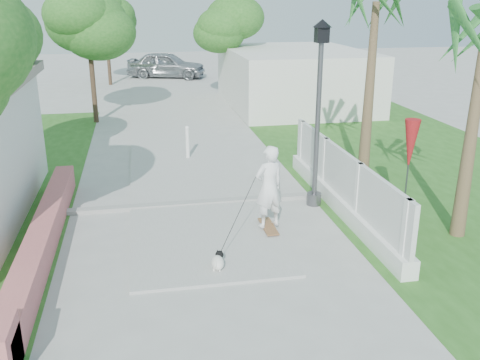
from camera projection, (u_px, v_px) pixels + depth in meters
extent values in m
plane|color=#B7B7B2|center=(242.00, 356.00, 7.70)|extent=(90.00, 90.00, 0.00)
cube|color=#B7B7B2|center=(164.00, 101.00, 26.27)|extent=(3.20, 36.00, 0.06)
cube|color=#999993|center=(196.00, 203.00, 13.26)|extent=(6.50, 0.25, 0.10)
cube|color=#2C5F1E|center=(416.00, 165.00, 16.37)|extent=(8.00, 20.00, 0.01)
cube|color=#C76566|center=(43.00, 239.00, 10.74)|extent=(0.45, 8.00, 0.60)
cube|color=white|center=(340.00, 203.00, 12.89)|extent=(0.35, 7.00, 0.40)
cube|color=white|center=(342.00, 173.00, 12.64)|extent=(0.10, 7.00, 1.10)
cube|color=white|center=(406.00, 238.00, 9.73)|extent=(0.14, 0.14, 1.50)
cube|color=white|center=(358.00, 196.00, 11.78)|extent=(0.14, 0.14, 1.50)
cube|color=white|center=(325.00, 166.00, 13.82)|extent=(0.14, 0.14, 1.50)
cube|color=white|center=(302.00, 146.00, 15.68)|extent=(0.14, 0.14, 1.50)
cube|color=silver|center=(294.00, 78.00, 25.06)|extent=(6.00, 8.00, 2.60)
cylinder|color=#59595E|center=(314.00, 199.00, 13.28)|extent=(0.36, 0.36, 0.30)
cylinder|color=#59595E|center=(317.00, 126.00, 12.68)|extent=(0.12, 0.12, 4.00)
cube|color=black|center=(322.00, 35.00, 11.99)|extent=(0.28, 0.28, 0.35)
cone|color=black|center=(322.00, 23.00, 11.91)|extent=(0.44, 0.44, 0.18)
cylinder|color=white|center=(188.00, 144.00, 16.86)|extent=(0.12, 0.12, 1.00)
sphere|color=white|center=(187.00, 128.00, 16.69)|extent=(0.14, 0.14, 0.14)
cylinder|color=#59595E|center=(407.00, 174.00, 12.41)|extent=(0.04, 0.04, 2.00)
cone|color=#B01920|center=(410.00, 145.00, 12.18)|extent=(0.36, 0.36, 1.20)
cylinder|color=#4C3826|center=(92.00, 75.00, 21.40)|extent=(0.20, 0.20, 3.85)
ellipsoid|color=#1F5E1B|center=(89.00, 33.00, 20.87)|extent=(3.40, 3.40, 2.55)
ellipsoid|color=#1F5E1B|center=(93.00, 23.00, 20.60)|extent=(2.89, 2.89, 2.18)
ellipsoid|color=#1F5E1B|center=(82.00, 14.00, 20.79)|extent=(2.55, 2.55, 1.90)
cylinder|color=#4C3826|center=(228.00, 64.00, 26.28)|extent=(0.20, 0.20, 3.50)
ellipsoid|color=#1F5E1B|center=(228.00, 33.00, 25.79)|extent=(3.00, 3.00, 2.25)
ellipsoid|color=#1F5E1B|center=(233.00, 25.00, 25.52)|extent=(2.55, 2.55, 1.92)
ellipsoid|color=#1F5E1B|center=(223.00, 17.00, 25.71)|extent=(2.25, 2.25, 1.68)
cylinder|color=#4C3826|center=(108.00, 51.00, 30.73)|extent=(0.20, 0.20, 3.85)
ellipsoid|color=#1F5E1B|center=(106.00, 21.00, 30.19)|extent=(3.20, 3.20, 2.40)
ellipsoid|color=#1F5E1B|center=(109.00, 15.00, 29.92)|extent=(2.72, 2.72, 2.05)
ellipsoid|color=#1F5E1B|center=(101.00, 8.00, 30.11)|extent=(2.40, 2.40, 1.79)
cone|color=brown|center=(369.00, 99.00, 13.78)|extent=(0.32, 0.32, 4.80)
cone|color=brown|center=(470.00, 141.00, 10.95)|extent=(0.32, 0.32, 4.20)
cube|color=#96613C|center=(268.00, 226.00, 11.80)|extent=(0.55, 0.99, 0.02)
imported|color=white|center=(269.00, 187.00, 11.50)|extent=(0.77, 0.62, 1.83)
cylinder|color=gray|center=(268.00, 236.00, 11.49)|extent=(0.03, 0.07, 0.07)
cylinder|color=gray|center=(276.00, 235.00, 11.52)|extent=(0.03, 0.07, 0.07)
cylinder|color=gray|center=(261.00, 223.00, 12.13)|extent=(0.03, 0.07, 0.07)
cylinder|color=gray|center=(268.00, 223.00, 12.16)|extent=(0.03, 0.07, 0.07)
ellipsoid|color=white|center=(218.00, 263.00, 10.01)|extent=(0.35, 0.45, 0.25)
sphere|color=black|center=(219.00, 255.00, 10.16)|extent=(0.16, 0.16, 0.16)
sphere|color=white|center=(220.00, 254.00, 10.24)|extent=(0.07, 0.07, 0.07)
cone|color=black|center=(217.00, 251.00, 10.15)|extent=(0.05, 0.05, 0.06)
cone|color=black|center=(221.00, 251.00, 10.13)|extent=(0.05, 0.05, 0.06)
cylinder|color=white|center=(216.00, 266.00, 10.15)|extent=(0.03, 0.03, 0.11)
cylinder|color=white|center=(222.00, 267.00, 10.14)|extent=(0.03, 0.03, 0.11)
cylinder|color=white|center=(214.00, 271.00, 9.98)|extent=(0.03, 0.03, 0.11)
cylinder|color=white|center=(220.00, 271.00, 9.96)|extent=(0.03, 0.03, 0.11)
cylinder|color=white|center=(216.00, 264.00, 9.82)|extent=(0.05, 0.10, 0.09)
imported|color=#96989D|center=(166.00, 65.00, 33.62)|extent=(5.18, 3.22, 1.65)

